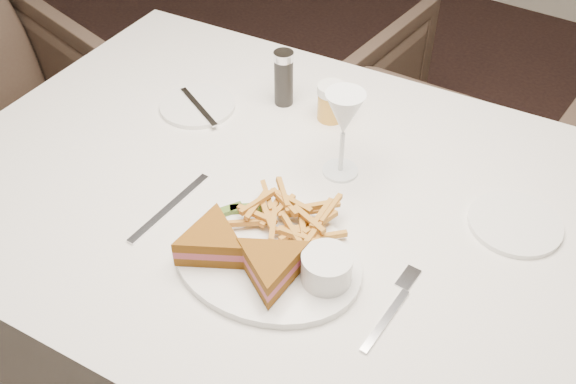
% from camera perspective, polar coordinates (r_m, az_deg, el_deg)
% --- Properties ---
extents(ground, '(5.00, 5.00, 0.00)m').
position_cam_1_polar(ground, '(1.87, -5.87, -13.46)').
color(ground, black).
rests_on(ground, ground).
extents(table, '(1.46, 1.04, 0.75)m').
position_cam_1_polar(table, '(1.44, 1.14, -11.42)').
color(table, silver).
rests_on(table, ground).
extents(chair_far, '(0.67, 0.63, 0.66)m').
position_cam_1_polar(chair_far, '(2.08, 15.35, 5.14)').
color(chair_far, '#49382C').
rests_on(chair_far, ground).
extents(table_setting, '(0.84, 0.59, 0.18)m').
position_cam_1_polar(table_setting, '(1.09, 0.18, -1.34)').
color(table_setting, white).
rests_on(table_setting, table).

